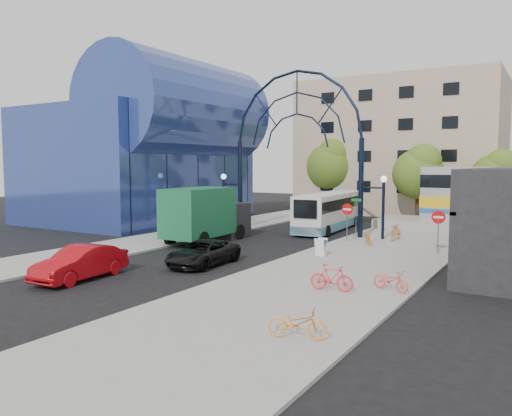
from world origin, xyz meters
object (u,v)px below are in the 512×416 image
Objects in this scene: bike_far_a at (391,280)px; bike_far_b at (332,278)px; street_name_sign at (356,210)px; green_truck at (207,215)px; tree_north_a at (419,171)px; red_sedan at (81,263)px; do_not_enter_sign at (438,221)px; black_suv at (203,253)px; sandwich_board at (321,245)px; bike_near_b at (396,232)px; tree_north_c at (497,175)px; city_bus at (330,211)px; bike_near_a at (368,237)px; tree_north_b at (332,164)px; stop_sign at (347,213)px; bike_far_c at (297,323)px; gateway_arch at (297,119)px.

bike_far_b is at bearing 140.92° from bike_far_a.
street_name_sign is 0.38× the size of green_truck.
tree_north_a reaches higher than red_sedan.
black_suv is at bearing -137.33° from do_not_enter_sign.
sandwich_board is (0.40, -6.62, -1.39)m from street_name_sign.
green_truck is at bearing -143.96° from bike_near_b.
do_not_enter_sign reaches higher than red_sedan.
city_bus is at bearing -135.64° from tree_north_c.
do_not_enter_sign is 4.83m from bike_near_a.
green_truck is at bearing -118.84° from city_bus.
city_bus is (-4.30, 11.37, 0.78)m from sandwich_board.
bike_far_a is 0.93× the size of bike_far_b.
tree_north_a is 3.94× the size of bike_near_a.
bike_near_b is at bearing -83.41° from tree_north_a.
black_suv is 2.63× the size of bike_far_b.
tree_north_c is 15.39m from city_bus.
tree_north_b is 4.35× the size of bike_near_b.
black_suv is at bearing -112.02° from tree_north_c.
street_name_sign is at bearing -62.35° from tree_north_b.
city_bus is at bearing 49.22° from bike_far_a.
tree_north_b reaches higher than green_truck.
red_sedan reaches higher than bike_near_b.
do_not_enter_sign is 19.17m from red_sedan.
bike_near_a is at bearing -24.95° from stop_sign.
city_bus is 16.38m from black_suv.
bike_far_c reaches higher than bike_far_a.
street_name_sign is at bearing -144.44° from bike_near_b.
red_sedan is at bearing 63.15° from bike_far_c.
tree_north_b is 21.94m from bike_near_a.
tree_north_a is at bearing 107.03° from do_not_enter_sign.
red_sedan reaches higher than bike_far_b.
bike_far_c is at bearing -82.47° from tree_north_a.
tree_north_a reaches higher than bike_near_a.
tree_north_c is 3.96× the size of bike_far_a.
tree_north_a is at bearing 56.36° from city_bus.
green_truck is at bearing -149.89° from stop_sign.
gateway_arch is 1.95× the size of tree_north_a.
bike_near_a is at bearing -60.93° from tree_north_b.
city_bus is 8.13m from bike_near_a.
city_bus is at bearing 129.45° from street_name_sign.
bike_far_c is at bearing -77.70° from bike_near_b.
city_bus is at bearing 68.79° from gateway_arch.
tree_north_c is 27.78m from bike_far_a.
tree_north_a is 0.65× the size of city_bus.
do_not_enter_sign is 0.23× the size of city_bus.
stop_sign is 13.28m from bike_far_a.
bike_near_a is (10.41, -18.74, -4.68)m from tree_north_b.
tree_north_b is 1.09× the size of green_truck.
street_name_sign is 13.65m from bike_far_a.
black_suv is at bearing -146.20° from bike_near_a.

